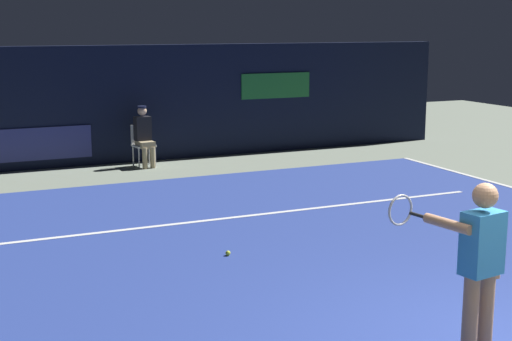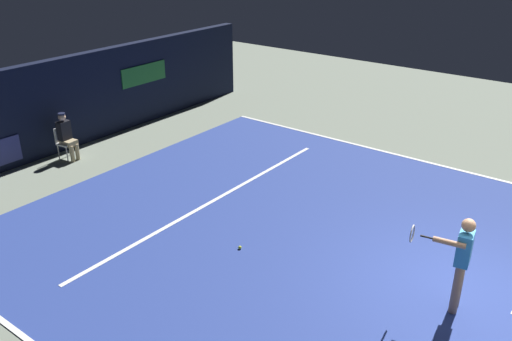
{
  "view_description": "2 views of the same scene",
  "coord_description": "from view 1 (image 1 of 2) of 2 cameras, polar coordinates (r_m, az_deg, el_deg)",
  "views": [
    {
      "loc": [
        -4.79,
        -4.71,
        3.06
      ],
      "look_at": [
        -0.49,
        4.86,
        0.98
      ],
      "focal_mm": 52.12,
      "sensor_mm": 36.0,
      "label": 1
    },
    {
      "loc": [
        -8.35,
        -1.69,
        5.89
      ],
      "look_at": [
        0.25,
        4.85,
        1.0
      ],
      "focal_mm": 37.99,
      "sensor_mm": 36.0,
      "label": 2
    }
  ],
  "objects": [
    {
      "name": "back_wall",
      "position": [
        17.05,
        -7.8,
        5.16
      ],
      "size": [
        14.87,
        0.33,
        2.6
      ],
      "color": "black",
      "rests_on": "ground"
    },
    {
      "name": "line_judge_on_chair",
      "position": [
        16.26,
        -8.61,
        2.68
      ],
      "size": [
        0.48,
        0.56,
        1.32
      ],
      "color": "white",
      "rests_on": "ground"
    },
    {
      "name": "line_service",
      "position": [
        12.05,
        0.04,
        -3.43
      ],
      "size": [
        8.29,
        0.1,
        0.01
      ],
      "primitive_type": "cube",
      "color": "white",
      "rests_on": "court_surface"
    },
    {
      "name": "tennis_ball",
      "position": [
        9.99,
        -2.17,
        -6.35
      ],
      "size": [
        0.07,
        0.07,
        0.07
      ],
      "primitive_type": "sphere",
      "color": "#CCE033",
      "rests_on": "court_surface"
    },
    {
      "name": "tennis_player",
      "position": [
        6.8,
        16.68,
        -7.0
      ],
      "size": [
        0.73,
        0.93,
        1.73
      ],
      "color": "tan",
      "rests_on": "ground"
    },
    {
      "name": "ground_plane",
      "position": [
        10.5,
        4.09,
        -5.75
      ],
      "size": [
        30.59,
        30.59,
        0.0
      ],
      "primitive_type": "plane",
      "color": "gray"
    },
    {
      "name": "court_surface",
      "position": [
        10.5,
        4.09,
        -5.72
      ],
      "size": [
        10.63,
        10.26,
        0.01
      ],
      "primitive_type": "cube",
      "color": "navy",
      "rests_on": "ground"
    }
  ]
}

